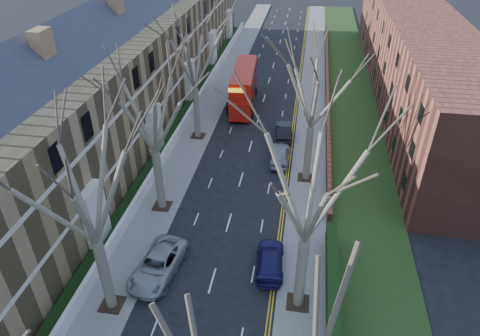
% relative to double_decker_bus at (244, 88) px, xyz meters
% --- Properties ---
extents(pavement_left, '(3.00, 102.00, 0.12)m').
position_rel_double_decker_bus_xyz_m(pavement_left, '(-3.80, 2.38, -2.12)').
color(pavement_left, slate).
rests_on(pavement_left, ground).
extents(pavement_right, '(3.00, 102.00, 0.12)m').
position_rel_double_decker_bus_xyz_m(pavement_right, '(8.20, 2.38, -2.12)').
color(pavement_right, slate).
rests_on(pavement_right, ground).
extents(terrace_left, '(9.70, 78.00, 13.60)m').
position_rel_double_decker_bus_xyz_m(terrace_left, '(-11.44, -5.62, 3.35)').
color(terrace_left, olive).
rests_on(terrace_left, ground).
extents(flats_right, '(13.97, 54.00, 10.00)m').
position_rel_double_decker_bus_xyz_m(flats_right, '(19.67, 6.38, 2.80)').
color(flats_right, brown).
rests_on(flats_right, ground).
extents(front_wall_left, '(0.30, 78.00, 1.00)m').
position_rel_double_decker_bus_xyz_m(front_wall_left, '(-5.45, -5.62, -1.56)').
color(front_wall_left, white).
rests_on(front_wall_left, ground).
extents(grass_verge_right, '(6.00, 102.00, 0.06)m').
position_rel_double_decker_bus_xyz_m(grass_verge_right, '(12.70, 2.38, -2.03)').
color(grass_verge_right, '#1D3B15').
rests_on(grass_verge_right, ground).
extents(tree_left_mid, '(10.50, 10.50, 14.71)m').
position_rel_double_decker_bus_xyz_m(tree_left_mid, '(-3.50, -30.62, 7.38)').
color(tree_left_mid, '#6E634E').
rests_on(tree_left_mid, ground).
extents(tree_left_far, '(10.15, 10.15, 14.22)m').
position_rel_double_decker_bus_xyz_m(tree_left_far, '(-3.50, -20.62, 7.06)').
color(tree_left_far, '#6E634E').
rests_on(tree_left_far, ground).
extents(tree_left_dist, '(10.50, 10.50, 14.71)m').
position_rel_double_decker_bus_xyz_m(tree_left_dist, '(-3.50, -8.62, 7.38)').
color(tree_left_dist, '#6E634E').
rests_on(tree_left_dist, ground).
extents(tree_right_mid, '(10.50, 10.50, 14.71)m').
position_rel_double_decker_bus_xyz_m(tree_right_mid, '(7.90, -28.62, 7.38)').
color(tree_right_mid, '#6E634E').
rests_on(tree_right_mid, ground).
extents(tree_right_far, '(10.15, 10.15, 14.22)m').
position_rel_double_decker_bus_xyz_m(tree_right_far, '(7.90, -14.62, 7.06)').
color(tree_right_far, '#6E634E').
rests_on(tree_right_far, ground).
extents(double_decker_bus, '(3.22, 10.72, 4.44)m').
position_rel_double_decker_bus_xyz_m(double_decker_bus, '(0.00, 0.00, 0.00)').
color(double_decker_bus, '#B81A0D').
rests_on(double_decker_bus, ground).
extents(car_left_far, '(3.16, 5.70, 1.51)m').
position_rel_double_decker_bus_xyz_m(car_left_far, '(-1.50, -27.52, -1.43)').
color(car_left_far, '#9E9FA3').
rests_on(car_left_far, ground).
extents(car_right_near, '(2.14, 4.64, 1.31)m').
position_rel_double_decker_bus_xyz_m(car_right_near, '(5.85, -25.77, -1.52)').
color(car_right_near, navy).
rests_on(car_right_near, ground).
extents(car_right_mid, '(1.92, 4.52, 1.53)m').
position_rel_double_decker_bus_xyz_m(car_right_mid, '(5.34, -12.01, -1.42)').
color(car_right_mid, '#92939A').
rests_on(car_right_mid, ground).
extents(car_right_far, '(1.97, 4.60, 1.47)m').
position_rel_double_decker_bus_xyz_m(car_right_far, '(5.35, -7.25, -1.44)').
color(car_right_far, black).
rests_on(car_right_far, ground).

